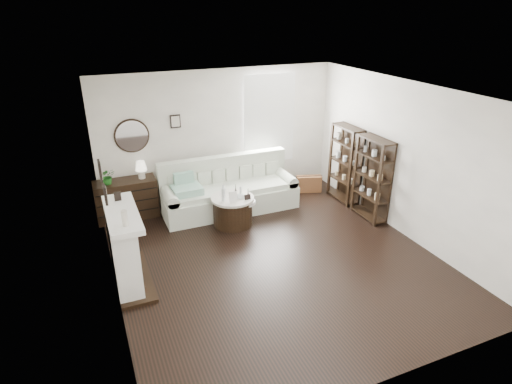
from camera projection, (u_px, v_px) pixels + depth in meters
name	position (u px, v px, depth m)	size (l,w,h in m)	color
room	(253.00, 121.00, 8.95)	(5.50, 5.50, 5.50)	black
fireplace	(124.00, 250.00, 6.27)	(0.50, 1.40, 1.84)	white
shelf_unit_far	(345.00, 164.00, 8.87)	(0.30, 0.80, 1.60)	black
shelf_unit_near	(372.00, 179.00, 8.12)	(0.30, 0.80, 1.60)	black
sofa	(228.00, 193.00, 8.65)	(2.69, 0.93, 1.04)	beige
quilt	(187.00, 190.00, 8.12)	(0.55, 0.45, 0.14)	#268E6C
suitcase	(309.00, 184.00, 9.49)	(0.55, 0.18, 0.36)	brown
dresser	(127.00, 199.00, 8.27)	(1.16, 0.50, 0.77)	black
table_lamp	(141.00, 170.00, 8.16)	(0.22, 0.22, 0.34)	#EDE2C7
potted_plant	(107.00, 176.00, 7.91)	(0.28, 0.24, 0.31)	#1E601B
drum_table	(233.00, 210.00, 8.04)	(0.80, 0.80, 0.56)	black
pedestal_table	(245.00, 203.00, 7.96)	(0.41, 0.41, 0.50)	white
eiffel_drum	(236.00, 190.00, 7.97)	(0.12, 0.12, 0.20)	black
bottle_drum	(223.00, 193.00, 7.72)	(0.07, 0.07, 0.31)	silver
card_frame_drum	(233.00, 197.00, 7.70)	(0.15, 0.01, 0.20)	white
eiffel_ped	(248.00, 194.00, 7.96)	(0.11, 0.11, 0.20)	black
flask_ped	(241.00, 194.00, 7.88)	(0.15, 0.15, 0.28)	silver
card_frame_ped	(248.00, 199.00, 7.83)	(0.12, 0.01, 0.16)	black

